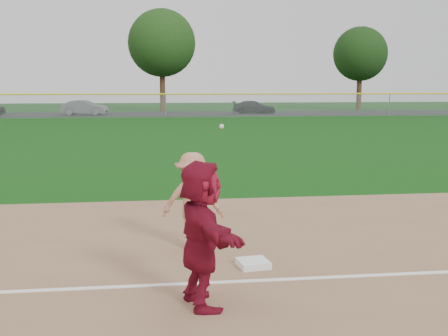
{
  "coord_description": "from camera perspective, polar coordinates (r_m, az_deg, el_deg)",
  "views": [
    {
      "loc": [
        -1.27,
        -8.28,
        2.76
      ],
      "look_at": [
        0.0,
        1.5,
        1.3
      ],
      "focal_mm": 45.0,
      "sensor_mm": 36.0,
      "label": 1
    }
  ],
  "objects": [
    {
      "name": "ground",
      "position": [
        8.82,
        1.28,
        -9.82
      ],
      "size": [
        160.0,
        160.0,
        0.0
      ],
      "primitive_type": "plane",
      "color": "#0E410C",
      "rests_on": "ground"
    },
    {
      "name": "foul_line",
      "position": [
        8.07,
        2.15,
        -11.41
      ],
      "size": [
        60.0,
        0.1,
        0.01
      ],
      "primitive_type": "cube",
      "color": "white",
      "rests_on": "infield_dirt"
    },
    {
      "name": "parking_asphalt",
      "position": [
        54.37,
        -6.1,
        5.48
      ],
      "size": [
        120.0,
        10.0,
        0.01
      ],
      "primitive_type": "cube",
      "color": "black",
      "rests_on": "ground"
    },
    {
      "name": "first_base",
      "position": [
        8.68,
        2.98,
        -9.65
      ],
      "size": [
        0.51,
        0.51,
        0.1
      ],
      "primitive_type": "cube",
      "rotation": [
        0.0,
        0.0,
        0.14
      ],
      "color": "white",
      "rests_on": "infield_dirt"
    },
    {
      "name": "base_runner",
      "position": [
        6.96,
        -2.32,
        -6.72
      ],
      "size": [
        0.89,
        1.79,
        1.85
      ],
      "primitive_type": "imported",
      "rotation": [
        0.0,
        0.0,
        1.78
      ],
      "color": "maroon",
      "rests_on": "infield_dirt"
    },
    {
      "name": "car_mid",
      "position": [
        53.61,
        -13.99,
        5.98
      ],
      "size": [
        4.35,
        2.14,
        1.37
      ],
      "primitive_type": "imported",
      "rotation": [
        0.0,
        0.0,
        1.4
      ],
      "color": "slate",
      "rests_on": "parking_asphalt"
    },
    {
      "name": "car_right",
      "position": [
        55.12,
        3.07,
        6.2
      ],
      "size": [
        4.43,
        2.39,
        1.22
      ],
      "primitive_type": "imported",
      "rotation": [
        0.0,
        0.0,
        1.4
      ],
      "color": "black",
      "rests_on": "parking_asphalt"
    },
    {
      "name": "first_base_play",
      "position": [
        9.48,
        -3.19,
        -3.31
      ],
      "size": [
        1.17,
        0.86,
        2.13
      ],
      "color": "#9B9B9D",
      "rests_on": "infield_dirt"
    },
    {
      "name": "outfield_fence",
      "position": [
        48.31,
        -5.96,
        7.44
      ],
      "size": [
        110.0,
        0.12,
        110.0
      ],
      "color": "#999EA0",
      "rests_on": "ground"
    },
    {
      "name": "tree_2",
      "position": [
        59.95,
        -6.34,
        12.5
      ],
      "size": [
        7.0,
        7.0,
        10.58
      ],
      "color": "#3E2616",
      "rests_on": "ground"
    },
    {
      "name": "tree_3",
      "position": [
        65.45,
        13.68,
        11.18
      ],
      "size": [
        6.0,
        6.0,
        9.19
      ],
      "color": "#3C2415",
      "rests_on": "ground"
    }
  ]
}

